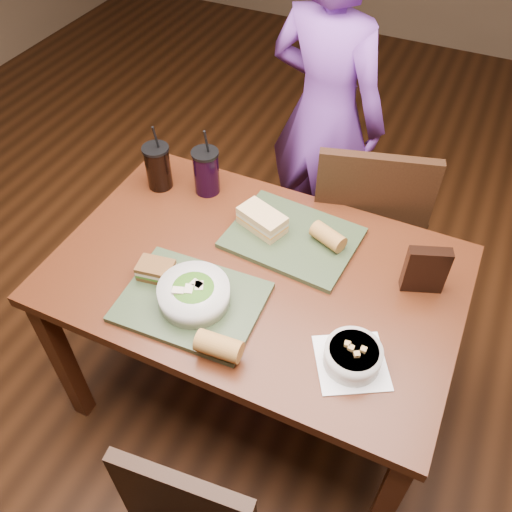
% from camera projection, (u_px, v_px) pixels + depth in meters
% --- Properties ---
extents(ground, '(6.00, 6.00, 0.00)m').
position_uv_depth(ground, '(256.00, 389.00, 2.29)').
color(ground, '#381C0B').
rests_on(ground, ground).
extents(dining_table, '(1.30, 0.85, 0.75)m').
position_uv_depth(dining_table, '(256.00, 289.00, 1.81)').
color(dining_table, '#471F0E').
rests_on(dining_table, ground).
extents(chair_far, '(0.51, 0.52, 0.96)m').
position_uv_depth(chair_far, '(371.00, 230.00, 2.18)').
color(chair_far, black).
rests_on(chair_far, ground).
extents(diner, '(0.62, 0.47, 1.53)m').
position_uv_depth(diner, '(325.00, 116.00, 2.35)').
color(diner, '#74389B').
rests_on(diner, ground).
extents(tray_near, '(0.43, 0.34, 0.02)m').
position_uv_depth(tray_near, '(192.00, 302.00, 1.65)').
color(tray_near, '#2C3B21').
rests_on(tray_near, dining_table).
extents(tray_far, '(0.44, 0.35, 0.02)m').
position_uv_depth(tray_far, '(293.00, 238.00, 1.84)').
color(tray_far, '#2C3B21').
rests_on(tray_far, dining_table).
extents(salad_bowl, '(0.22, 0.22, 0.07)m').
position_uv_depth(salad_bowl, '(194.00, 293.00, 1.61)').
color(salad_bowl, silver).
rests_on(salad_bowl, tray_near).
extents(soup_bowl, '(0.26, 0.26, 0.08)m').
position_uv_depth(soup_bowl, '(353.00, 356.00, 1.48)').
color(soup_bowl, white).
rests_on(soup_bowl, dining_table).
extents(sandwich_near, '(0.12, 0.09, 0.05)m').
position_uv_depth(sandwich_near, '(156.00, 270.00, 1.69)').
color(sandwich_near, '#593819').
rests_on(sandwich_near, tray_near).
extents(sandwich_far, '(0.18, 0.14, 0.07)m').
position_uv_depth(sandwich_far, '(262.00, 220.00, 1.84)').
color(sandwich_far, tan).
rests_on(sandwich_far, tray_far).
extents(baguette_near, '(0.13, 0.07, 0.06)m').
position_uv_depth(baguette_near, '(219.00, 346.00, 1.49)').
color(baguette_near, '#AD7533').
rests_on(baguette_near, tray_near).
extents(baguette_far, '(0.13, 0.10, 0.06)m').
position_uv_depth(baguette_far, '(328.00, 237.00, 1.79)').
color(baguette_far, '#AD7533').
rests_on(baguette_far, tray_far).
extents(cup_cola, '(0.10, 0.10, 0.27)m').
position_uv_depth(cup_cola, '(158.00, 167.00, 1.98)').
color(cup_cola, black).
rests_on(cup_cola, dining_table).
extents(cup_berry, '(0.10, 0.10, 0.27)m').
position_uv_depth(cup_berry, '(206.00, 171.00, 1.96)').
color(cup_berry, black).
rests_on(cup_berry, dining_table).
extents(chip_bag, '(0.13, 0.08, 0.17)m').
position_uv_depth(chip_bag, '(425.00, 270.00, 1.64)').
color(chip_bag, black).
rests_on(chip_bag, dining_table).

